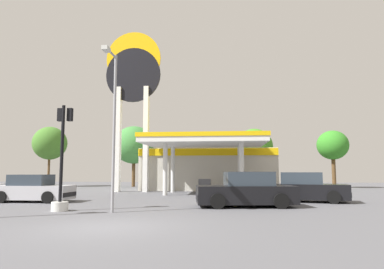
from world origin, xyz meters
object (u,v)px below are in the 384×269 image
station_pole_sign (133,87)px  corner_streetlamp (113,115)px  car_1 (246,191)px  tree_2 (254,147)px  car_2 (33,189)px  traffic_signal_1 (61,174)px  tree_1 (134,145)px  tree_0 (50,143)px  tree_3 (333,145)px  car_0 (304,188)px

station_pole_sign → corner_streetlamp: station_pole_sign is taller
car_1 → tree_2: tree_2 is taller
car_2 → corner_streetlamp: bearing=-37.8°
traffic_signal_1 → tree_1: tree_1 is taller
tree_0 → tree_3: size_ratio=1.14×
car_2 → tree_3: size_ratio=0.72×
tree_3 → tree_0: bearing=179.4°
traffic_signal_1 → tree_1: size_ratio=0.67×
car_0 → traffic_signal_1: bearing=-153.5°
tree_1 → tree_2: size_ratio=1.08×
car_2 → tree_0: tree_0 is taller
traffic_signal_1 → tree_1: bearing=97.8°
car_0 → tree_0: (-23.95, 17.03, 4.09)m
car_2 → tree_0: bearing=116.0°
car_2 → traffic_signal_1: traffic_signal_1 is taller
traffic_signal_1 → tree_0: bearing=119.2°
car_0 → corner_streetlamp: bearing=-145.2°
traffic_signal_1 → tree_3: size_ratio=0.77×
station_pole_sign → tree_3: 20.99m
car_0 → tree_0: bearing=144.6°
car_0 → tree_2: (-1.25, 17.66, 3.57)m
traffic_signal_1 → corner_streetlamp: size_ratio=0.69×
car_0 → corner_streetlamp: size_ratio=0.73×
station_pole_sign → traffic_signal_1: station_pole_sign is taller
car_1 → tree_2: (2.12, 20.81, 3.56)m
tree_1 → tree_3: 21.17m
traffic_signal_1 → tree_1: 23.99m
car_1 → traffic_signal_1: size_ratio=1.06×
corner_streetlamp → tree_1: bearing=103.1°
car_2 → tree_0: size_ratio=0.63×
car_0 → traffic_signal_1: size_ratio=1.06×
car_1 → tree_1: size_ratio=0.72×
car_1 → tree_0: 29.10m
station_pole_sign → tree_2: bearing=40.9°
car_0 → tree_0: tree_0 is taller
car_0 → tree_3: tree_3 is taller
traffic_signal_1 → tree_2: 25.53m
tree_0 → car_2: bearing=-64.0°
car_0 → car_2: 14.98m
station_pole_sign → tree_3: (18.70, 8.42, -4.50)m
corner_streetlamp → tree_3: bearing=55.9°
station_pole_sign → corner_streetlamp: 15.59m
traffic_signal_1 → tree_2: (10.04, 23.30, 2.76)m
car_1 → car_2: (-11.53, 1.59, -0.07)m
tree_1 → car_2: bearing=-91.1°
tree_2 → traffic_signal_1: bearing=-113.3°
tree_1 → corner_streetlamp: (5.62, -24.13, -0.64)m
car_1 → corner_streetlamp: bearing=-151.1°
traffic_signal_1 → corner_streetlamp: corner_streetlamp is taller
car_0 → tree_0: 29.67m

